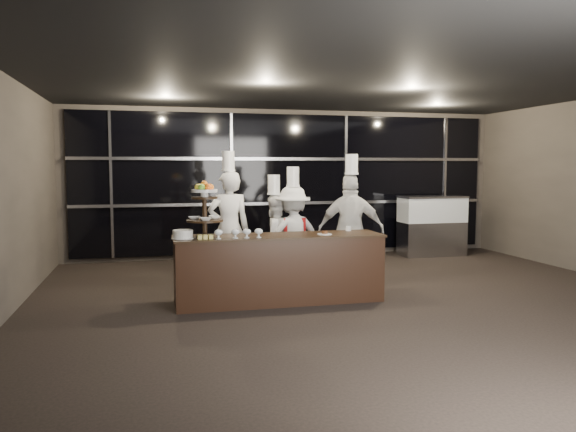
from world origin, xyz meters
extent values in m
plane|color=black|center=(0.00, 0.00, 0.00)|extent=(10.00, 10.00, 0.00)
plane|color=black|center=(0.00, 0.00, 3.00)|extent=(10.00, 10.00, 0.00)
plane|color=#473F38|center=(0.00, 5.00, 1.50)|extent=(9.00, 0.00, 9.00)
cube|color=black|center=(0.00, 4.94, 1.50)|extent=(8.60, 0.04, 2.80)
cube|color=#A5A5AA|center=(0.00, 4.89, 1.10)|extent=(8.60, 0.06, 0.06)
cube|color=#A5A5AA|center=(0.00, 4.89, 2.00)|extent=(8.60, 0.06, 0.06)
cube|color=#A5A5AA|center=(-3.50, 4.91, 1.50)|extent=(0.05, 0.05, 2.80)
cube|color=#A5A5AA|center=(-1.20, 4.91, 1.50)|extent=(0.05, 0.05, 2.80)
cube|color=#A5A5AA|center=(1.20, 4.91, 1.50)|extent=(0.05, 0.05, 2.80)
cube|color=#A5A5AA|center=(3.50, 4.91, 1.50)|extent=(0.05, 0.05, 2.80)
cube|color=black|center=(-1.10, 1.15, 0.45)|extent=(2.80, 0.70, 0.90)
cube|color=black|center=(-1.10, 1.15, 0.91)|extent=(2.84, 0.74, 0.03)
cylinder|color=black|center=(-2.10, 1.15, 0.94)|extent=(0.24, 0.24, 0.03)
cylinder|color=black|center=(-2.10, 1.15, 1.27)|extent=(0.06, 0.06, 0.70)
cylinder|color=black|center=(-2.10, 1.15, 1.14)|extent=(0.48, 0.48, 0.02)
cylinder|color=black|center=(-2.10, 1.15, 1.44)|extent=(0.34, 0.34, 0.02)
cylinder|color=white|center=(-2.10, 1.15, 1.48)|extent=(0.10, 0.10, 0.06)
cylinder|color=white|center=(-2.10, 1.15, 1.53)|extent=(0.34, 0.34, 0.04)
sphere|color=orange|center=(-2.02, 1.15, 1.58)|extent=(0.09, 0.09, 0.09)
sphere|color=#82AF2D|center=(-2.06, 1.21, 1.58)|extent=(0.09, 0.09, 0.09)
sphere|color=orange|center=(-2.14, 1.21, 1.58)|extent=(0.09, 0.09, 0.09)
sphere|color=yellow|center=(-2.18, 1.15, 1.58)|extent=(0.09, 0.09, 0.09)
sphere|color=#6DB02D|center=(-2.14, 1.08, 1.58)|extent=(0.09, 0.09, 0.09)
sphere|color=orange|center=(-2.06, 1.08, 1.58)|extent=(0.09, 0.09, 0.09)
sphere|color=orange|center=(-2.10, 1.15, 1.62)|extent=(0.09, 0.09, 0.09)
imported|color=white|center=(-2.23, 1.21, 1.17)|extent=(0.16, 0.16, 0.04)
imported|color=white|center=(-1.97, 1.21, 1.18)|extent=(0.15, 0.15, 0.05)
imported|color=white|center=(-2.10, 1.03, 1.17)|extent=(0.16, 0.16, 0.04)
cylinder|color=silver|center=(-1.95, 0.93, 0.93)|extent=(0.07, 0.07, 0.01)
cylinder|color=silver|center=(-1.95, 0.93, 0.96)|extent=(0.02, 0.02, 0.05)
ellipsoid|color=silver|center=(-1.95, 0.93, 1.01)|extent=(0.11, 0.11, 0.08)
ellipsoid|color=#12CB1A|center=(-1.95, 0.93, 1.01)|extent=(0.08, 0.08, 0.05)
cylinder|color=silver|center=(-1.73, 0.93, 0.93)|extent=(0.07, 0.07, 0.01)
cylinder|color=silver|center=(-1.73, 0.93, 0.96)|extent=(0.02, 0.02, 0.05)
ellipsoid|color=silver|center=(-1.73, 0.93, 1.01)|extent=(0.11, 0.11, 0.08)
ellipsoid|color=red|center=(-1.73, 0.93, 1.01)|extent=(0.08, 0.08, 0.05)
cylinder|color=silver|center=(-1.58, 0.93, 0.93)|extent=(0.07, 0.07, 0.01)
cylinder|color=silver|center=(-1.58, 0.93, 0.96)|extent=(0.02, 0.02, 0.05)
ellipsoid|color=silver|center=(-1.58, 0.93, 1.01)|extent=(0.11, 0.11, 0.08)
ellipsoid|color=beige|center=(-1.58, 0.93, 1.01)|extent=(0.08, 0.08, 0.05)
cylinder|color=silver|center=(-1.42, 0.93, 0.93)|extent=(0.07, 0.07, 0.01)
cylinder|color=silver|center=(-1.42, 0.93, 0.96)|extent=(0.02, 0.02, 0.05)
ellipsoid|color=silver|center=(-1.42, 0.93, 1.01)|extent=(0.11, 0.11, 0.08)
ellipsoid|color=#472414|center=(-1.42, 0.93, 1.01)|extent=(0.08, 0.08, 0.05)
cylinder|color=white|center=(-2.39, 1.10, 0.93)|extent=(0.30, 0.30, 0.01)
cylinder|color=white|center=(-2.39, 1.10, 0.98)|extent=(0.26, 0.26, 0.10)
cube|color=#DBCD6B|center=(-2.18, 0.95, 0.95)|extent=(0.05, 0.05, 0.05)
cube|color=#DBCD6B|center=(-2.11, 0.95, 0.95)|extent=(0.05, 0.05, 0.05)
cube|color=#DBCD6B|center=(-2.04, 0.95, 0.95)|extent=(0.05, 0.05, 0.05)
cube|color=#DBCD6B|center=(-2.18, 1.02, 0.95)|extent=(0.05, 0.06, 0.05)
cube|color=#DBCD6B|center=(-2.11, 1.02, 0.95)|extent=(0.05, 0.06, 0.05)
cube|color=#DBCD6B|center=(-2.04, 1.02, 0.95)|extent=(0.05, 0.06, 0.05)
cylinder|color=white|center=(-0.48, 1.05, 0.93)|extent=(0.20, 0.20, 0.01)
cylinder|color=#4C2814|center=(-0.48, 1.05, 0.95)|extent=(0.08, 0.08, 0.04)
cylinder|color=white|center=(-0.01, 1.40, 0.96)|extent=(0.08, 0.08, 0.07)
cube|color=#A5A5AA|center=(2.88, 4.30, 0.35)|extent=(1.33, 0.57, 0.70)
cube|color=silver|center=(2.88, 4.30, 0.95)|extent=(1.33, 0.57, 0.50)
cube|color=#FFC67F|center=(2.88, 4.30, 0.95)|extent=(1.23, 0.47, 0.40)
cube|color=#A5A5AA|center=(2.88, 4.30, 1.22)|extent=(1.35, 0.59, 0.04)
imported|color=white|center=(-1.62, 2.35, 0.89)|extent=(0.67, 0.46, 1.78)
cylinder|color=white|center=(-1.62, 2.35, 1.93)|extent=(0.19, 0.19, 0.30)
cylinder|color=white|center=(-1.62, 2.35, 1.79)|extent=(0.21, 0.21, 0.03)
imported|color=white|center=(-0.92, 2.28, 0.71)|extent=(0.82, 0.73, 1.42)
cylinder|color=white|center=(-0.92, 2.28, 1.57)|extent=(0.19, 0.19, 0.30)
cylinder|color=white|center=(-0.92, 2.28, 1.43)|extent=(0.21, 0.21, 0.03)
imported|color=silver|center=(-0.64, 2.18, 0.77)|extent=(1.06, 0.68, 1.54)
cylinder|color=white|center=(-0.64, 2.18, 1.69)|extent=(0.19, 0.19, 0.30)
cylinder|color=white|center=(-0.64, 2.18, 1.55)|extent=(0.21, 0.21, 0.03)
cube|color=#B40D0E|center=(-0.64, 2.06, 0.77)|extent=(0.34, 0.03, 0.58)
imported|color=silver|center=(0.21, 1.88, 0.87)|extent=(1.09, 0.69, 1.74)
cylinder|color=white|center=(0.21, 1.88, 1.89)|extent=(0.19, 0.19, 0.30)
cylinder|color=white|center=(0.21, 1.88, 1.74)|extent=(0.21, 0.21, 0.03)
camera|label=1|loc=(-2.79, -6.22, 1.85)|focal=35.00mm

